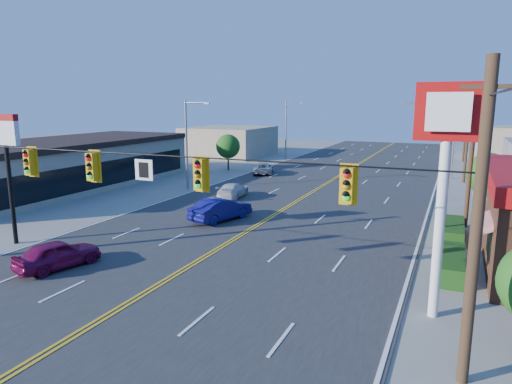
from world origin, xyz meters
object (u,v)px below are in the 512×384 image
at_px(car_white, 233,191).
at_px(car_blue, 221,210).
at_px(car_magenta, 58,255).
at_px(pizza_hut_sign, 7,152).
at_px(car_silver, 264,169).
at_px(kfc_pylon, 445,154).
at_px(signal_span, 116,183).

bearing_deg(car_white, car_blue, 103.83).
bearing_deg(car_magenta, pizza_hut_sign, -4.65).
xyz_separation_m(car_blue, car_silver, (-5.25, 19.76, -0.14)).
distance_m(kfc_pylon, pizza_hut_sign, 22.02).
bearing_deg(kfc_pylon, car_magenta, -173.14).
bearing_deg(pizza_hut_sign, signal_span, -20.19).
bearing_deg(car_blue, kfc_pylon, 163.43).
height_order(kfc_pylon, car_silver, kfc_pylon).
height_order(car_magenta, car_white, car_magenta).
distance_m(kfc_pylon, car_magenta, 17.57).
relative_size(signal_span, car_magenta, 6.14).
relative_size(signal_span, kfc_pylon, 2.86).
distance_m(pizza_hut_sign, car_silver, 29.33).
bearing_deg(car_white, kfc_pylon, 128.77).
bearing_deg(car_magenta, signal_span, 175.73).
relative_size(pizza_hut_sign, car_silver, 1.54).
xyz_separation_m(car_magenta, car_silver, (-2.40, 30.82, -0.06)).
height_order(kfc_pylon, pizza_hut_sign, kfc_pylon).
height_order(signal_span, car_magenta, signal_span).
xyz_separation_m(signal_span, car_magenta, (-5.50, 2.00, -4.21)).
bearing_deg(signal_span, kfc_pylon, 19.78).
bearing_deg(signal_span, pizza_hut_sign, 159.81).
height_order(pizza_hut_sign, car_white, pizza_hut_sign).
distance_m(car_magenta, car_blue, 11.42).
height_order(signal_span, car_silver, signal_span).
distance_m(car_white, car_silver, 13.01).
distance_m(kfc_pylon, car_white, 23.61).
relative_size(car_magenta, car_silver, 0.89).
xyz_separation_m(pizza_hut_sign, car_silver, (2.98, 28.82, -4.56)).
height_order(kfc_pylon, car_magenta, kfc_pylon).
relative_size(signal_span, car_white, 5.92).
xyz_separation_m(kfc_pylon, car_blue, (-13.77, 9.06, -5.28)).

